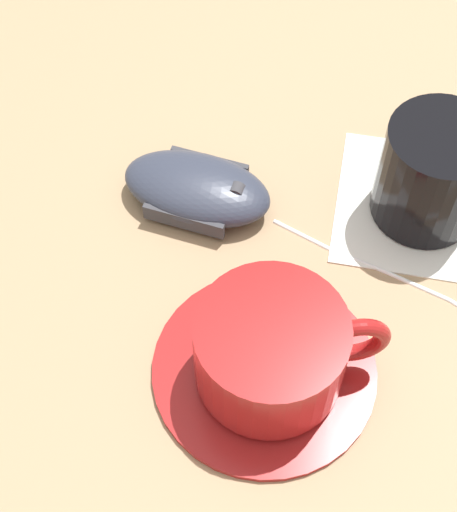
# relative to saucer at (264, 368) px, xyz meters

# --- Properties ---
(ground_plane) EXTENTS (3.00, 3.00, 0.00)m
(ground_plane) POSITION_rel_saucer_xyz_m (0.06, 0.04, -0.00)
(ground_plane) COLOR #9E7F5B
(saucer) EXTENTS (0.14, 0.14, 0.01)m
(saucer) POSITION_rel_saucer_xyz_m (0.00, 0.00, 0.00)
(saucer) COLOR maroon
(saucer) RESTS_ON ground
(coffee_cup) EXTENTS (0.09, 0.11, 0.06)m
(coffee_cup) POSITION_rel_saucer_xyz_m (-0.00, -0.01, 0.03)
(coffee_cup) COLOR maroon
(coffee_cup) RESTS_ON saucer
(computer_mouse) EXTENTS (0.07, 0.12, 0.03)m
(computer_mouse) POSITION_rel_saucer_xyz_m (0.10, 0.10, 0.01)
(computer_mouse) COLOR #2D3342
(computer_mouse) RESTS_ON ground
(napkin_under_glass) EXTENTS (0.15, 0.15, 0.00)m
(napkin_under_glass) POSITION_rel_saucer_xyz_m (0.17, -0.05, -0.00)
(napkin_under_glass) COLOR silver
(napkin_under_glass) RESTS_ON ground
(drinking_glass) EXTENTS (0.07, 0.07, 0.08)m
(drinking_glass) POSITION_rel_saucer_xyz_m (0.17, -0.05, 0.04)
(drinking_glass) COLOR black
(drinking_glass) RESTS_ON napkin_under_glass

